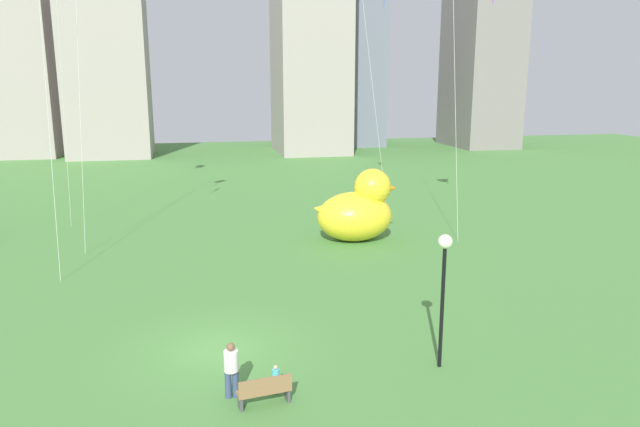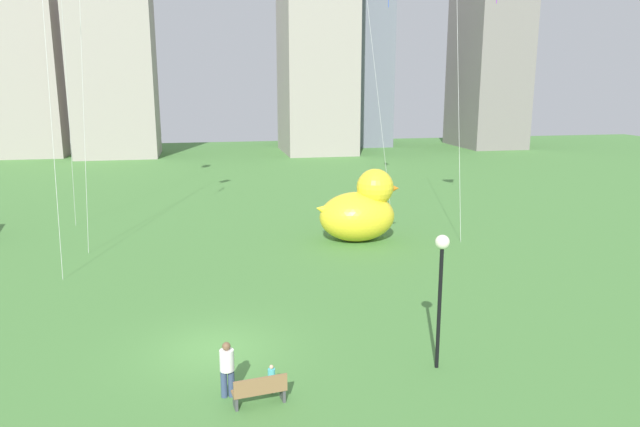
% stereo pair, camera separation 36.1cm
% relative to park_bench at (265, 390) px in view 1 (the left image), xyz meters
% --- Properties ---
extents(ground_plane, '(140.00, 140.00, 0.00)m').
position_rel_park_bench_xyz_m(ground_plane, '(-1.14, 3.81, -0.47)').
color(ground_plane, '#4B833D').
extents(park_bench, '(1.56, 0.66, 0.90)m').
position_rel_park_bench_xyz_m(park_bench, '(0.00, 0.00, 0.00)').
color(park_bench, olive).
rests_on(park_bench, ground).
extents(person_adult, '(0.41, 0.41, 1.67)m').
position_rel_park_bench_xyz_m(person_adult, '(-0.85, 0.65, 0.45)').
color(person_adult, '#38476B').
rests_on(person_adult, ground).
extents(person_child, '(0.21, 0.21, 0.87)m').
position_rel_park_bench_xyz_m(person_child, '(0.40, 0.62, 0.01)').
color(person_child, silver).
rests_on(person_child, ground).
extents(giant_inflatable_duck, '(4.90, 3.15, 4.06)m').
position_rel_park_bench_xyz_m(giant_inflatable_duck, '(7.22, 16.36, 1.26)').
color(giant_inflatable_duck, yellow).
rests_on(giant_inflatable_duck, ground).
extents(lamppost, '(0.44, 0.44, 4.32)m').
position_rel_park_bench_xyz_m(lamppost, '(5.68, 1.17, 2.79)').
color(lamppost, black).
rests_on(lamppost, ground).
extents(city_skyline, '(69.60, 18.61, 37.26)m').
position_rel_park_bench_xyz_m(city_skyline, '(5.05, 61.87, 14.18)').
color(city_skyline, '#9E938C').
rests_on(city_skyline, ground).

